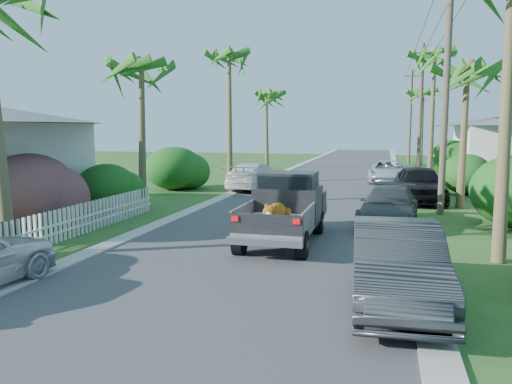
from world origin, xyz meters
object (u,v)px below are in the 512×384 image
(palm_l_d, at_px, (267,92))
(utility_pole_c, at_px, (420,111))
(palm_r_b, at_px, (467,67))
(palm_r_d, at_px, (423,91))
(parked_car_rd, at_px, (388,172))
(palm_r_c, at_px, (435,53))
(palm_l_b, at_px, (140,63))
(pickup_truck, at_px, (286,207))
(palm_l_c, at_px, (229,54))
(utility_pole_d, at_px, (410,116))
(utility_pole_b, at_px, (446,97))
(parked_car_rf, at_px, (420,184))
(parked_car_rm, at_px, (389,207))
(parked_car_lf, at_px, (255,176))
(parked_car_rn, at_px, (396,265))

(palm_l_d, bearing_deg, utility_pole_c, -26.38)
(palm_r_b, xyz_separation_m, palm_r_d, (-0.10, 25.00, 0.79))
(parked_car_rd, xyz_separation_m, palm_r_c, (2.60, 1.20, 7.42))
(palm_l_b, bearing_deg, palm_r_d, 64.59)
(palm_r_c, relative_size, palm_r_d, 1.17)
(palm_r_c, xyz_separation_m, palm_r_d, (0.30, 14.00, -1.37))
(pickup_truck, relative_size, palm_l_c, 0.56)
(utility_pole_d, bearing_deg, pickup_truck, -98.02)
(utility_pole_b, bearing_deg, parked_car_rf, 99.89)
(palm_l_d, bearing_deg, parked_car_rm, -67.10)
(palm_l_d, distance_m, palm_r_d, 14.32)
(parked_car_rf, distance_m, palm_l_d, 21.73)
(parked_car_rf, distance_m, palm_r_d, 24.33)
(parked_car_rf, distance_m, parked_car_lf, 8.99)
(pickup_truck, height_order, palm_r_c, palm_r_c)
(parked_car_rn, distance_m, palm_l_b, 15.46)
(parked_car_rm, height_order, utility_pole_d, utility_pole_d)
(pickup_truck, distance_m, palm_r_c, 20.99)
(palm_l_d, distance_m, utility_pole_b, 24.31)
(pickup_truck, xyz_separation_m, parked_car_lf, (-4.14, 11.97, -0.26))
(pickup_truck, bearing_deg, utility_pole_d, 81.98)
(parked_car_rd, bearing_deg, parked_car_rn, -87.83)
(parked_car_rf, xyz_separation_m, palm_l_c, (-11.00, 5.56, 7.08))
(parked_car_rf, height_order, palm_l_b, palm_l_b)
(parked_car_lf, height_order, palm_r_d, palm_r_d)
(pickup_truck, relative_size, parked_car_rd, 1.03)
(palm_l_b, distance_m, palm_l_c, 10.19)
(palm_l_c, bearing_deg, parked_car_rm, -51.12)
(pickup_truck, distance_m, parked_car_lf, 12.67)
(palm_l_b, bearing_deg, pickup_truck, -33.84)
(parked_car_rn, xyz_separation_m, utility_pole_d, (1.90, 40.99, 3.82))
(parked_car_rf, bearing_deg, parked_car_rm, -107.83)
(palm_r_b, bearing_deg, palm_l_b, -167.38)
(palm_r_c, xyz_separation_m, utility_pole_d, (-0.60, 17.00, -3.51))
(parked_car_rm, bearing_deg, utility_pole_d, 91.27)
(parked_car_lf, xyz_separation_m, palm_r_c, (9.80, 6.95, 7.36))
(parked_car_rd, relative_size, palm_r_c, 0.53)
(parked_car_rm, distance_m, utility_pole_c, 18.44)
(pickup_truck, bearing_deg, palm_l_c, 113.66)
(parked_car_rn, distance_m, utility_pole_c, 26.34)
(parked_car_rd, height_order, palm_r_c, palm_r_c)
(parked_car_rn, bearing_deg, palm_l_d, 104.21)
(utility_pole_b, xyz_separation_m, utility_pole_d, (0.00, 30.00, 0.00))
(parked_car_rm, height_order, parked_car_rf, parked_car_rf)
(parked_car_lf, height_order, utility_pole_c, utility_pole_c)
(palm_l_c, bearing_deg, utility_pole_c, 27.35)
(palm_l_b, xyz_separation_m, utility_pole_d, (12.40, 31.00, -1.55))
(palm_l_b, bearing_deg, parked_car_rd, 50.91)
(parked_car_rf, relative_size, parked_car_lf, 0.95)
(palm_r_d, height_order, utility_pole_b, utility_pole_b)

